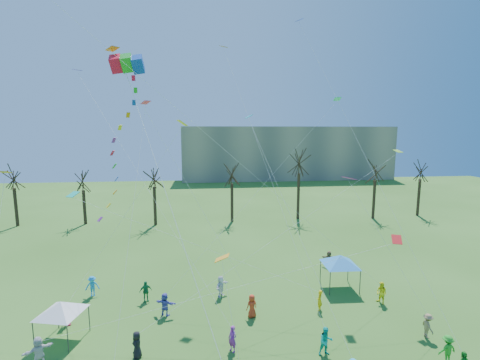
{
  "coord_description": "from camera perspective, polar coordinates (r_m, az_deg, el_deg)",
  "views": [
    {
      "loc": [
        -2.25,
        -14.17,
        13.85
      ],
      "look_at": [
        -0.14,
        5.0,
        11.0
      ],
      "focal_mm": 25.0,
      "sensor_mm": 36.0,
      "label": 1
    }
  ],
  "objects": [
    {
      "name": "distant_building",
      "position": [
        99.38,
        7.9,
        4.66
      ],
      "size": [
        60.0,
        14.0,
        15.0
      ],
      "primitive_type": "cube",
      "color": "gray",
      "rests_on": "ground"
    },
    {
      "name": "festival_crowd",
      "position": [
        25.17,
        -0.44,
        -22.66
      ],
      "size": [
        26.0,
        18.06,
        1.83
      ],
      "color": "red",
      "rests_on": "ground"
    },
    {
      "name": "canopy_tent_white",
      "position": [
        26.38,
        -28.24,
        -18.61
      ],
      "size": [
        3.53,
        3.53,
        2.72
      ],
      "color": "#3F3F44",
      "rests_on": "ground"
    },
    {
      "name": "small_kites_aloft",
      "position": [
        24.19,
        -2.11,
        7.2
      ],
      "size": [
        28.25,
        18.94,
        33.41
      ],
      "color": "orange",
      "rests_on": "ground"
    },
    {
      "name": "canopy_tent_blue",
      "position": [
        31.5,
        16.73,
        -12.96
      ],
      "size": [
        4.03,
        4.03,
        3.02
      ],
      "color": "#3F3F44",
      "rests_on": "ground"
    },
    {
      "name": "bare_tree_row",
      "position": [
        51.07,
        2.26,
        0.58
      ],
      "size": [
        67.41,
        7.03,
        11.32
      ],
      "color": "black",
      "rests_on": "ground"
    },
    {
      "name": "big_box_kite",
      "position": [
        20.07,
        -19.1,
        4.81
      ],
      "size": [
        4.26,
        6.66,
        19.84
      ],
      "color": "red",
      "rests_on": "ground"
    }
  ]
}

